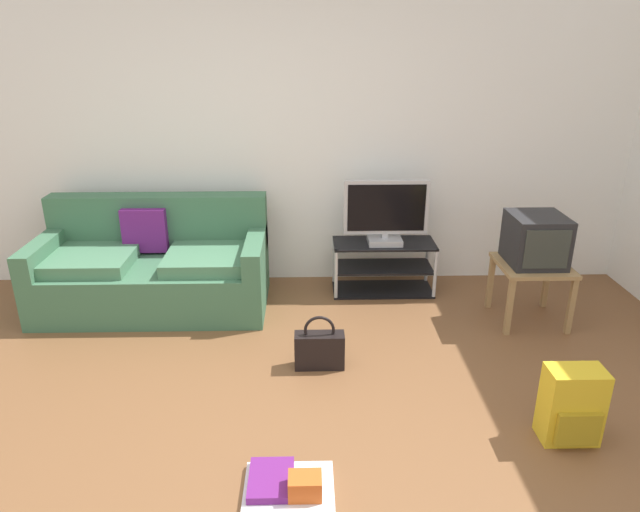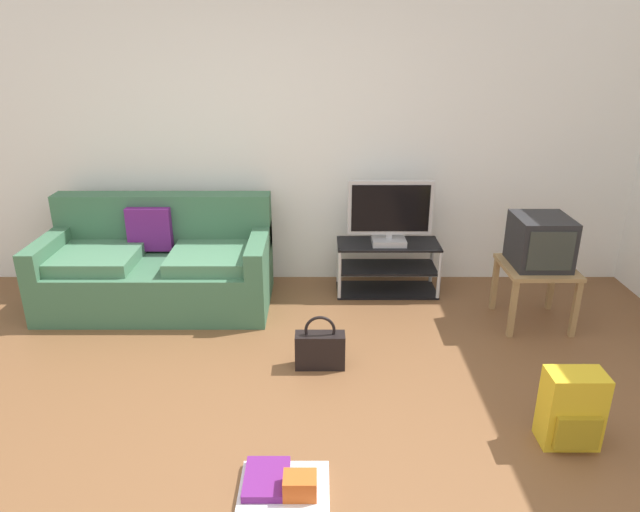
% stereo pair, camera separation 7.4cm
% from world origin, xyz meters
% --- Properties ---
extents(ground_plane, '(9.00, 9.80, 0.02)m').
position_xyz_m(ground_plane, '(0.00, 0.00, -0.01)').
color(ground_plane, brown).
extents(wall_back, '(9.00, 0.10, 2.70)m').
position_xyz_m(wall_back, '(0.00, 2.45, 1.35)').
color(wall_back, white).
rests_on(wall_back, ground_plane).
extents(couch, '(1.80, 0.87, 0.85)m').
position_xyz_m(couch, '(-1.03, 1.88, 0.32)').
color(couch, '#3D6B4C').
rests_on(couch, ground_plane).
extents(tv_stand, '(0.86, 0.37, 0.45)m').
position_xyz_m(tv_stand, '(0.86, 2.09, 0.22)').
color(tv_stand, black).
rests_on(tv_stand, ground_plane).
extents(flat_tv, '(0.70, 0.22, 0.54)m').
position_xyz_m(flat_tv, '(0.86, 2.07, 0.71)').
color(flat_tv, '#B2B2B7').
rests_on(flat_tv, tv_stand).
extents(side_table, '(0.52, 0.52, 0.47)m').
position_xyz_m(side_table, '(1.91, 1.52, 0.40)').
color(side_table, '#9E7A4C').
rests_on(side_table, ground_plane).
extents(crt_tv, '(0.39, 0.43, 0.37)m').
position_xyz_m(crt_tv, '(1.91, 1.54, 0.66)').
color(crt_tv, '#232326').
rests_on(crt_tv, side_table).
extents(backpack, '(0.31, 0.26, 0.43)m').
position_xyz_m(backpack, '(1.63, 0.12, 0.21)').
color(backpack, gold).
rests_on(backpack, ground_plane).
extents(handbag, '(0.33, 0.13, 0.38)m').
position_xyz_m(handbag, '(0.28, 0.88, 0.13)').
color(handbag, black).
rests_on(handbag, ground_plane).
extents(floor_tray, '(0.44, 0.37, 0.14)m').
position_xyz_m(floor_tray, '(0.10, -0.25, 0.04)').
color(floor_tray, silver).
rests_on(floor_tray, ground_plane).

